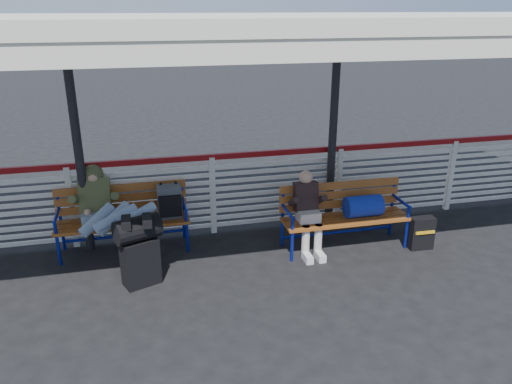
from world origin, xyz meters
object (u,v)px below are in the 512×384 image
object	(u,v)px
bench_left	(138,209)
traveler_man	(109,212)
luggage_stack	(139,248)
bench_right	(351,208)
suitcase_side	(421,233)
companion_person	(308,212)

from	to	relation	value
bench_left	traveler_man	world-z (taller)	traveler_man
luggage_stack	bench_right	world-z (taller)	bench_right
suitcase_side	luggage_stack	bearing A→B (deg)	-176.94
luggage_stack	suitcase_side	world-z (taller)	luggage_stack
luggage_stack	bench_left	bearing A→B (deg)	68.09
luggage_stack	traveler_man	bearing A→B (deg)	96.58
traveler_man	suitcase_side	bearing A→B (deg)	-7.76
bench_left	companion_person	bearing A→B (deg)	-15.57
bench_left	traveler_man	distance (m)	0.52
bench_left	bench_right	world-z (taller)	bench_left
suitcase_side	companion_person	bearing A→B (deg)	171.43
bench_right	suitcase_side	bearing A→B (deg)	-18.40
luggage_stack	companion_person	distance (m)	2.32
bench_left	companion_person	world-z (taller)	companion_person
bench_right	traveler_man	world-z (taller)	traveler_man
luggage_stack	traveler_man	distance (m)	0.78
traveler_man	luggage_stack	bearing A→B (deg)	-61.90
luggage_stack	suitcase_side	xyz separation A→B (m)	(3.89, 0.07, -0.25)
luggage_stack	traveler_man	world-z (taller)	traveler_man
bench_left	companion_person	xyz separation A→B (m)	(2.28, -0.64, -0.00)
bench_left	companion_person	size ratio (longest dim) A/B	1.57
suitcase_side	bench_right	bearing A→B (deg)	163.57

